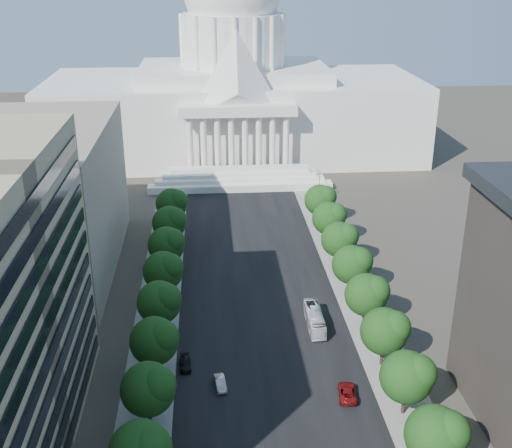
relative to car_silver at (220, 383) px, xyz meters
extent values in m
cube|color=black|center=(8.02, 34.00, -0.71)|extent=(30.00, 260.00, 0.01)
cube|color=gray|center=(-10.98, 34.00, -0.71)|extent=(8.00, 260.00, 0.02)
cube|color=gray|center=(27.02, 34.00, -0.71)|extent=(8.00, 260.00, 0.02)
cube|color=white|center=(8.02, 129.00, 11.79)|extent=(120.00, 50.00, 25.00)
cube|color=white|center=(8.02, 129.00, 26.29)|extent=(60.00, 40.00, 4.00)
cube|color=white|center=(8.02, 102.00, 19.79)|extent=(34.00, 8.00, 3.00)
cylinder|color=white|center=(8.02, 129.00, 36.29)|extent=(32.00, 32.00, 16.00)
cube|color=gray|center=(-39.98, 44.00, 14.29)|extent=(38.00, 52.00, 30.00)
sphere|color=black|center=(-8.65, -20.76, 6.60)|extent=(5.32, 5.32, 5.32)
cylinder|color=#33261C|center=(-9.98, -8.00, 0.76)|extent=(0.56, 0.56, 2.94)
sphere|color=black|center=(-9.98, -8.00, 5.46)|extent=(7.60, 7.60, 7.60)
sphere|color=black|center=(-8.65, -8.76, 6.60)|extent=(5.32, 5.32, 5.32)
cylinder|color=#33261C|center=(-9.98, 4.00, 0.76)|extent=(0.56, 0.56, 2.94)
sphere|color=black|center=(-9.98, 4.00, 5.46)|extent=(7.60, 7.60, 7.60)
sphere|color=black|center=(-8.65, 3.24, 6.60)|extent=(5.32, 5.32, 5.32)
cylinder|color=#33261C|center=(-9.98, 16.00, 0.76)|extent=(0.56, 0.56, 2.94)
sphere|color=black|center=(-9.98, 16.00, 5.46)|extent=(7.60, 7.60, 7.60)
sphere|color=black|center=(-8.65, 15.24, 6.60)|extent=(5.32, 5.32, 5.32)
cylinder|color=#33261C|center=(-9.98, 28.00, 0.76)|extent=(0.56, 0.56, 2.94)
sphere|color=black|center=(-9.98, 28.00, 5.46)|extent=(7.60, 7.60, 7.60)
sphere|color=black|center=(-8.65, 27.24, 6.60)|extent=(5.32, 5.32, 5.32)
cylinder|color=#33261C|center=(-9.98, 40.00, 0.76)|extent=(0.56, 0.56, 2.94)
sphere|color=black|center=(-9.98, 40.00, 5.46)|extent=(7.60, 7.60, 7.60)
sphere|color=black|center=(-8.65, 39.24, 6.60)|extent=(5.32, 5.32, 5.32)
cylinder|color=#33261C|center=(-9.98, 52.00, 0.76)|extent=(0.56, 0.56, 2.94)
sphere|color=black|center=(-9.98, 52.00, 5.46)|extent=(7.60, 7.60, 7.60)
sphere|color=black|center=(-8.65, 51.24, 6.60)|extent=(5.32, 5.32, 5.32)
cylinder|color=#33261C|center=(-9.98, 64.00, 0.76)|extent=(0.56, 0.56, 2.94)
sphere|color=black|center=(-9.98, 64.00, 5.46)|extent=(7.60, 7.60, 7.60)
sphere|color=black|center=(-8.65, 63.24, 6.60)|extent=(5.32, 5.32, 5.32)
sphere|color=black|center=(26.02, -20.00, 5.46)|extent=(7.60, 7.60, 7.60)
sphere|color=black|center=(27.35, -20.76, 6.60)|extent=(5.32, 5.32, 5.32)
cylinder|color=#33261C|center=(26.02, -8.00, 0.76)|extent=(0.56, 0.56, 2.94)
sphere|color=black|center=(26.02, -8.00, 5.46)|extent=(7.60, 7.60, 7.60)
sphere|color=black|center=(27.35, -8.76, 6.60)|extent=(5.32, 5.32, 5.32)
cylinder|color=#33261C|center=(26.02, 4.00, 0.76)|extent=(0.56, 0.56, 2.94)
sphere|color=black|center=(26.02, 4.00, 5.46)|extent=(7.60, 7.60, 7.60)
sphere|color=black|center=(27.35, 3.24, 6.60)|extent=(5.32, 5.32, 5.32)
cylinder|color=#33261C|center=(26.02, 16.00, 0.76)|extent=(0.56, 0.56, 2.94)
sphere|color=black|center=(26.02, 16.00, 5.46)|extent=(7.60, 7.60, 7.60)
sphere|color=black|center=(27.35, 15.24, 6.60)|extent=(5.32, 5.32, 5.32)
cylinder|color=#33261C|center=(26.02, 28.00, 0.76)|extent=(0.56, 0.56, 2.94)
sphere|color=black|center=(26.02, 28.00, 5.46)|extent=(7.60, 7.60, 7.60)
sphere|color=black|center=(27.35, 27.24, 6.60)|extent=(5.32, 5.32, 5.32)
cylinder|color=#33261C|center=(26.02, 40.00, 0.76)|extent=(0.56, 0.56, 2.94)
sphere|color=black|center=(26.02, 40.00, 5.46)|extent=(7.60, 7.60, 7.60)
sphere|color=black|center=(27.35, 39.24, 6.60)|extent=(5.32, 5.32, 5.32)
cylinder|color=#33261C|center=(26.02, 52.00, 0.76)|extent=(0.56, 0.56, 2.94)
sphere|color=black|center=(26.02, 52.00, 5.46)|extent=(7.60, 7.60, 7.60)
sphere|color=black|center=(27.35, 51.24, 6.60)|extent=(5.32, 5.32, 5.32)
cylinder|color=#33261C|center=(26.02, 64.00, 0.76)|extent=(0.56, 0.56, 2.94)
sphere|color=black|center=(26.02, 64.00, 5.46)|extent=(7.60, 7.60, 7.60)
sphere|color=black|center=(27.35, 63.24, 6.60)|extent=(5.32, 5.32, 5.32)
cylinder|color=gray|center=(27.32, -21.00, 8.09)|extent=(2.40, 0.14, 0.14)
sphere|color=gray|center=(26.22, -21.00, 7.99)|extent=(0.44, 0.44, 0.44)
cylinder|color=gray|center=(28.52, 4.00, 3.79)|extent=(0.18, 0.18, 9.00)
cylinder|color=gray|center=(27.32, 4.00, 8.09)|extent=(2.40, 0.14, 0.14)
sphere|color=gray|center=(26.22, 4.00, 7.99)|extent=(0.44, 0.44, 0.44)
cylinder|color=gray|center=(28.52, 29.00, 3.79)|extent=(0.18, 0.18, 9.00)
cylinder|color=gray|center=(27.32, 29.00, 8.09)|extent=(2.40, 0.14, 0.14)
sphere|color=gray|center=(26.22, 29.00, 7.99)|extent=(0.44, 0.44, 0.44)
cylinder|color=gray|center=(28.52, 54.00, 3.79)|extent=(0.18, 0.18, 9.00)
cylinder|color=gray|center=(27.32, 54.00, 8.09)|extent=(2.40, 0.14, 0.14)
sphere|color=gray|center=(26.22, 54.00, 7.99)|extent=(0.44, 0.44, 0.44)
cylinder|color=gray|center=(28.52, 79.00, 3.79)|extent=(0.18, 0.18, 9.00)
cylinder|color=gray|center=(27.32, 79.00, 8.09)|extent=(2.40, 0.14, 0.14)
sphere|color=gray|center=(26.22, 79.00, 7.99)|extent=(0.44, 0.44, 0.44)
imported|color=#AAABB2|center=(0.00, 0.00, 0.00)|extent=(2.07, 4.46, 1.41)
imported|color=maroon|center=(18.79, -3.79, 0.07)|extent=(3.28, 5.87, 1.55)
imported|color=black|center=(-5.48, 5.58, -0.06)|extent=(2.13, 4.59, 1.30)
imported|color=silver|center=(17.13, 16.27, 0.82)|extent=(2.69, 11.01, 3.06)
camera|label=1|loc=(-0.84, -81.14, 59.61)|focal=45.00mm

